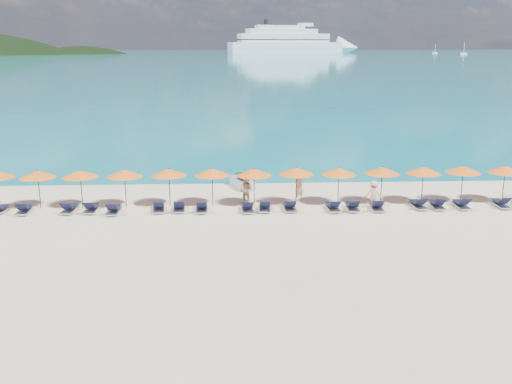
{
  "coord_description": "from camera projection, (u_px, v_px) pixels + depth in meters",
  "views": [
    {
      "loc": [
        -1.37,
        -27.84,
        9.21
      ],
      "look_at": [
        0.0,
        3.0,
        1.2
      ],
      "focal_mm": 40.0,
      "sensor_mm": 36.0,
      "label": 1
    }
  ],
  "objects": [
    {
      "name": "lounger_9",
      "position": [
        247.0,
        208.0,
        32.33
      ],
      "size": [
        0.7,
        1.73,
        0.66
      ],
      "rotation": [
        0.0,
        0.0,
        0.05
      ],
      "color": "silver",
      "rests_on": "ground"
    },
    {
      "name": "lounger_7",
      "position": [
        179.0,
        207.0,
        32.45
      ],
      "size": [
        0.72,
        1.74,
        0.66
      ],
      "rotation": [
        0.0,
        0.0,
        0.06
      ],
      "color": "silver",
      "rests_on": "ground"
    },
    {
      "name": "umbrella_6",
      "position": [
        254.0,
        172.0,
        33.07
      ],
      "size": [
        2.1,
        2.1,
        2.28
      ],
      "color": "black",
      "rests_on": "ground"
    },
    {
      "name": "ground",
      "position": [
        259.0,
        229.0,
        29.29
      ],
      "size": [
        1400.0,
        1400.0,
        0.0
      ],
      "primitive_type": "plane",
      "color": "beige"
    },
    {
      "name": "lounger_2",
      "position": [
        24.0,
        209.0,
        32.01
      ],
      "size": [
        0.75,
        1.74,
        0.66
      ],
      "rotation": [
        0.0,
        0.0,
        0.08
      ],
      "color": "silver",
      "rests_on": "ground"
    },
    {
      "name": "lounger_12",
      "position": [
        333.0,
        207.0,
        32.52
      ],
      "size": [
        0.71,
        1.73,
        0.66
      ],
      "rotation": [
        0.0,
        0.0,
        0.05
      ],
      "color": "silver",
      "rests_on": "ground"
    },
    {
      "name": "sailboat_near",
      "position": [
        435.0,
        53.0,
        595.9
      ],
      "size": [
        5.21,
        1.74,
        9.55
      ],
      "color": "white",
      "rests_on": "ground"
    },
    {
      "name": "umbrella_8",
      "position": [
        339.0,
        171.0,
        33.31
      ],
      "size": [
        2.1,
        2.1,
        2.28
      ],
      "color": "black",
      "rests_on": "ground"
    },
    {
      "name": "lounger_15",
      "position": [
        418.0,
        204.0,
        33.03
      ],
      "size": [
        0.73,
        1.74,
        0.66
      ],
      "rotation": [
        0.0,
        0.0,
        0.06
      ],
      "color": "silver",
      "rests_on": "ground"
    },
    {
      "name": "umbrella_12",
      "position": [
        505.0,
        169.0,
        33.82
      ],
      "size": [
        2.1,
        2.1,
        2.28
      ],
      "color": "black",
      "rests_on": "ground"
    },
    {
      "name": "lounger_11",
      "position": [
        290.0,
        206.0,
        32.56
      ],
      "size": [
        0.67,
        1.72,
        0.66
      ],
      "rotation": [
        0.0,
        0.0,
        0.03
      ],
      "color": "silver",
      "rests_on": "ground"
    },
    {
      "name": "headland_small",
      "position": [
        83.0,
        90.0,
        573.17
      ],
      "size": [
        162.0,
        126.0,
        85.5
      ],
      "color": "black",
      "rests_on": "ground"
    },
    {
      "name": "lounger_10",
      "position": [
        265.0,
        207.0,
        32.5
      ],
      "size": [
        0.7,
        1.73,
        0.66
      ],
      "rotation": [
        0.0,
        0.0,
        -0.05
      ],
      "color": "silver",
      "rests_on": "ground"
    },
    {
      "name": "umbrella_4",
      "position": [
        169.0,
        172.0,
        33.07
      ],
      "size": [
        2.1,
        2.1,
        2.28
      ],
      "color": "black",
      "rests_on": "ground"
    },
    {
      "name": "sailboat_far",
      "position": [
        464.0,
        53.0,
        542.77
      ],
      "size": [
        6.06,
        2.02,
        11.11
      ],
      "color": "white",
      "rests_on": "ground"
    },
    {
      "name": "umbrella_9",
      "position": [
        382.0,
        170.0,
        33.54
      ],
      "size": [
        2.1,
        2.1,
        2.28
      ],
      "color": "black",
      "rests_on": "ground"
    },
    {
      "name": "lounger_14",
      "position": [
        377.0,
        206.0,
        32.62
      ],
      "size": [
        0.7,
        1.73,
        0.66
      ],
      "rotation": [
        0.0,
        0.0,
        -0.05
      ],
      "color": "silver",
      "rests_on": "ground"
    },
    {
      "name": "lounger_4",
      "position": [
        91.0,
        208.0,
        32.25
      ],
      "size": [
        0.62,
        1.7,
        0.66
      ],
      "rotation": [
        0.0,
        0.0,
        -0.0
      ],
      "color": "silver",
      "rests_on": "ground"
    },
    {
      "name": "umbrella_2",
      "position": [
        80.0,
        174.0,
        32.68
      ],
      "size": [
        2.1,
        2.1,
        2.28
      ],
      "color": "black",
      "rests_on": "ground"
    },
    {
      "name": "lounger_13",
      "position": [
        353.0,
        206.0,
        32.56
      ],
      "size": [
        0.7,
        1.73,
        0.66
      ],
      "rotation": [
        0.0,
        0.0,
        -0.05
      ],
      "color": "silver",
      "rests_on": "ground"
    },
    {
      "name": "umbrella_1",
      "position": [
        38.0,
        174.0,
        32.57
      ],
      "size": [
        2.1,
        2.1,
        2.28
      ],
      "color": "black",
      "rests_on": "ground"
    },
    {
      "name": "lounger_8",
      "position": [
        202.0,
        207.0,
        32.34
      ],
      "size": [
        0.68,
        1.72,
        0.66
      ],
      "rotation": [
        0.0,
        0.0,
        0.03
      ],
      "color": "silver",
      "rests_on": "ground"
    },
    {
      "name": "lounger_17",
      "position": [
        461.0,
        204.0,
        33.01
      ],
      "size": [
        0.65,
        1.71,
        0.66
      ],
      "rotation": [
        0.0,
        0.0,
        -0.02
      ],
      "color": "silver",
      "rests_on": "ground"
    },
    {
      "name": "umbrella_10",
      "position": [
        424.0,
        170.0,
        33.59
      ],
      "size": [
        2.1,
        2.1,
        2.28
      ],
      "color": "black",
      "rests_on": "ground"
    },
    {
      "name": "lounger_6",
      "position": [
        159.0,
        207.0,
        32.37
      ],
      "size": [
        0.79,
        1.76,
        0.66
      ],
      "rotation": [
        0.0,
        0.0,
        0.1
      ],
      "color": "silver",
      "rests_on": "ground"
    },
    {
      "name": "lounger_16",
      "position": [
        437.0,
        204.0,
        32.96
      ],
      "size": [
        0.73,
        1.74,
        0.66
      ],
      "rotation": [
        0.0,
        0.0,
        -0.07
      ],
      "color": "silver",
      "rests_on": "ground"
    },
    {
      "name": "lounger_5",
      "position": [
        114.0,
        209.0,
        31.95
      ],
      "size": [
        0.66,
        1.71,
        0.66
      ],
      "rotation": [
        0.0,
        0.0,
        -0.02
      ],
      "color": "silver",
      "rests_on": "ground"
    },
    {
      "name": "umbrella_5",
      "position": [
        212.0,
        172.0,
        33.12
      ],
      "size": [
        2.1,
        2.1,
        2.28
      ],
      "color": "black",
      "rests_on": "ground"
    },
    {
      "name": "umbrella_11",
      "position": [
        463.0,
        169.0,
        33.84
      ],
      "size": [
        2.1,
        2.1,
        2.28
      ],
      "color": "black",
      "rests_on": "ground"
    },
    {
      "name": "beachgoer_c",
      "position": [
        373.0,
        194.0,
        32.9
      ],
      "size": [
        1.13,
        0.7,
        1.62
      ],
      "primitive_type": "imported",
      "rotation": [
        0.0,
        0.0,
        2.93
      ],
      "color": "#D9A586",
      "rests_on": "ground"
    },
    {
      "name": "lounger_18",
      "position": [
        501.0,
        203.0,
        33.22
      ],
      "size": [
        0.65,
        1.71,
        0.66
      ],
      "rotation": [
        0.0,
        0.0,
        -0.02
      ],
      "color": "silver",
      "rests_on": "ground"
    },
    {
      "name": "umbrella_3",
      "position": [
        124.0,
        173.0,
        32.82
      ],
      "size": [
        2.1,
        2.1,
        2.28
      ],
      "color": "black",
      "rests_on": "ground"
    },
    {
      "name": "jetski",
      "position": [
        242.0,
        182.0,
        37.69
      ],
      "size": [
        1.69,
        2.62,
        0.87
      ],
      "rotation": [
        0.0,
        0.0,
        0.34
      ],
      "color": "silver",
      "rests_on": "ground"
    },
    {
      "name": "cruise_ship",
      "position": [
        297.0,
        43.0,
        623.01
      ],
      "size": [
        150.94,
        60.91,
        41.7
      ],
      "rotation": [
        0.0,
        0.0,
        0.26
      ],
      "color": "white",
      "rests_on": "ground"
    },
    {
      "name": "umbrella_7",
      "position": [
        296.0,
        171.0,
        33.37
      ],
      "size": [
        2.1,
        2.1,
        2.28
      ],
      "color": "black",
      "rests_on": "ground"
    },
    {
      "name": "sea",
      "position": [
        231.0,
        53.0,
        667.51
      ],
      "size": [
        1600.0,
        1300.0,
        0.01
      ],
      "primitive_type": "cube",
      "color": "#1FA9B2",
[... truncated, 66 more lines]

